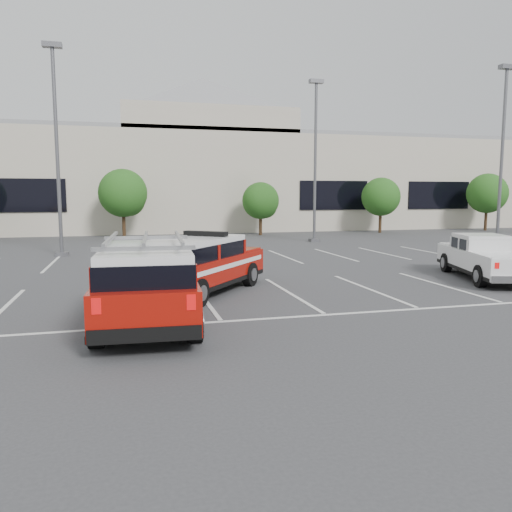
{
  "coord_description": "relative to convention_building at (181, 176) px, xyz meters",
  "views": [
    {
      "loc": [
        -4.85,
        -14.39,
        3.03
      ],
      "look_at": [
        -0.77,
        1.25,
        1.05
      ],
      "focal_mm": 35.0,
      "sensor_mm": 36.0,
      "label": 1
    }
  ],
  "objects": [
    {
      "name": "ground",
      "position": [
        -0.18,
        -31.86,
        -4.72
      ],
      "size": [
        120.0,
        120.0,
        0.0
      ],
      "primitive_type": "plane",
      "color": "#37373A",
      "rests_on": "ground"
    },
    {
      "name": "stall_markings",
      "position": [
        -0.18,
        -27.36,
        -4.71
      ],
      "size": [
        23.0,
        15.0,
        0.01
      ],
      "primitive_type": "cube",
      "color": "silver",
      "rests_on": "ground"
    },
    {
      "name": "convention_building",
      "position": [
        0.0,
        0.0,
        0.0
      ],
      "size": [
        60.0,
        16.99,
        13.2
      ],
      "color": "beige",
      "rests_on": "ground"
    },
    {
      "name": "tree_mid_left",
      "position": [
        -5.09,
        -9.82,
        -1.68
      ],
      "size": [
        3.37,
        3.37,
        4.85
      ],
      "color": "#3F2B19",
      "rests_on": "ground"
    },
    {
      "name": "tree_mid_right",
      "position": [
        4.91,
        -9.82,
        -2.22
      ],
      "size": [
        2.77,
        2.77,
        3.99
      ],
      "color": "#3F2B19",
      "rests_on": "ground"
    },
    {
      "name": "tree_right",
      "position": [
        14.91,
        -9.82,
        -1.95
      ],
      "size": [
        3.07,
        3.07,
        4.42
      ],
      "color": "#3F2B19",
      "rests_on": "ground"
    },
    {
      "name": "tree_far_right",
      "position": [
        24.91,
        -9.82,
        -1.68
      ],
      "size": [
        3.37,
        3.37,
        4.85
      ],
      "color": "#3F2B19",
      "rests_on": "ground"
    },
    {
      "name": "light_pole_left",
      "position": [
        -8.18,
        -19.86,
        0.47
      ],
      "size": [
        0.9,
        0.6,
        10.24
      ],
      "color": "#59595E",
      "rests_on": "ground"
    },
    {
      "name": "light_pole_mid",
      "position": [
        6.82,
        -15.86,
        0.47
      ],
      "size": [
        0.9,
        0.6,
        10.24
      ],
      "color": "#59595E",
      "rests_on": "ground"
    },
    {
      "name": "light_pole_right",
      "position": [
        15.82,
        -21.86,
        0.47
      ],
      "size": [
        0.9,
        0.6,
        10.24
      ],
      "color": "#59595E",
      "rests_on": "ground"
    },
    {
      "name": "fire_chief_suv",
      "position": [
        -2.91,
        -31.13,
        -3.94
      ],
      "size": [
        4.87,
        5.48,
        1.9
      ],
      "rotation": [
        0.0,
        0.0,
        -0.66
      ],
      "color": "#900E06",
      "rests_on": "ground"
    },
    {
      "name": "white_pickup",
      "position": [
        7.51,
        -31.03,
        -4.09
      ],
      "size": [
        3.2,
        5.46,
        1.58
      ],
      "rotation": [
        0.0,
        0.0,
        -0.29
      ],
      "color": "silver",
      "rests_on": "ground"
    },
    {
      "name": "ladder_suv",
      "position": [
        -4.6,
        -34.56,
        -3.87
      ],
      "size": [
        2.42,
        5.5,
        2.12
      ],
      "rotation": [
        0.0,
        0.0,
        -0.06
      ],
      "color": "#900E06",
      "rests_on": "ground"
    }
  ]
}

